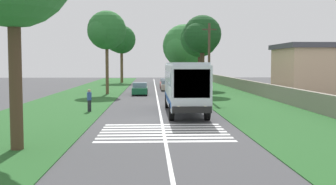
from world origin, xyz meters
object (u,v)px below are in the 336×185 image
Objects in this scene: coach_bus at (185,84)px; trailing_car_0 at (140,89)px; roadside_tree_right_1 at (198,39)px; trailing_car_2 at (166,84)px; roadside_tree_right_2 at (201,36)px; roadside_tree_right_0 at (184,47)px; pedestrian at (89,100)px; roadside_tree_left_1 at (121,41)px; roadside_building at (318,68)px; roadside_tree_left_2 at (106,31)px; utility_pole at (209,61)px; trailing_car_1 at (168,86)px.

trailing_car_0 is at bearing 11.71° from coach_bus.
coach_bus is 1.14× the size of roadside_tree_right_1.
roadside_tree_right_2 is (-12.07, -3.72, 6.28)m from trailing_car_2.
roadside_tree_right_2 is (-9.21, 0.70, -0.10)m from roadside_tree_right_1.
roadside_tree_right_1 is at bearing -174.74° from roadside_tree_right_0.
pedestrian is (-17.15, 3.36, 0.24)m from trailing_car_0.
roadside_tree_left_1 reaches higher than coach_bus.
trailing_car_0 is 14.23m from roadside_tree_right_1.
roadside_tree_right_2 is at bearing -30.68° from pedestrian.
trailing_car_0 is 23.63m from roadside_tree_right_0.
trailing_car_2 is 0.40× the size of roadside_tree_left_1.
roadside_tree_left_2 is at bearing 91.67° from roadside_building.
roadside_tree_right_0 reaches higher than coach_bus.
pedestrian is (-17.88, -0.62, -6.51)m from roadside_tree_left_2.
utility_pole is (9.90, -3.19, 1.79)m from coach_bus.
roadside_tree_right_0 is 40.72m from pedestrian.
roadside_tree_right_1 reaches higher than trailing_car_0.
pedestrian is (-17.87, 10.60, -6.04)m from roadside_tree_right_2.
roadside_building reaches higher than trailing_car_1.
roadside_building is at bearing -42.41° from coach_bus.
utility_pole reaches higher than trailing_car_0.
trailing_car_2 is 0.46× the size of roadside_tree_right_2.
trailing_car_0 is 21.84m from roadside_building.
roadside_tree_right_0 reaches higher than pedestrian.
roadside_tree_right_2 is (-6.65, -3.72, 6.28)m from trailing_car_1.
trailing_car_2 is 0.44× the size of roadside_tree_right_1.
roadside_tree_left_1 is 1.09× the size of roadside_tree_right_1.
trailing_car_0 is at bearing 154.44° from trailing_car_1.
coach_bus is 7.29m from pedestrian.
coach_bus reaches higher than trailing_car_0.
roadside_tree_left_2 reaches higher than coach_bus.
trailing_car_2 is 11.24m from roadside_tree_right_0.
trailing_car_1 is 8.17m from roadside_tree_right_1.
roadside_building is (0.75, -14.41, -3.90)m from roadside_tree_right_2.
roadside_tree_right_0 is 12.03m from roadside_tree_right_1.
roadside_tree_left_2 is 1.30× the size of utility_pole.
coach_bus reaches higher than pedestrian.
roadside_tree_left_2 is (-6.65, 7.51, 6.75)m from trailing_car_1.
trailing_car_1 is 0.44× the size of roadside_tree_left_2.
roadside_tree_right_0 is at bearing -12.86° from trailing_car_1.
coach_bus is 1.49× the size of utility_pole.
roadside_tree_left_1 is 28.97m from roadside_tree_left_2.
roadside_tree_right_1 is at bearing -59.89° from trailing_car_1.
coach_bus is at bearing 169.52° from roadside_tree_right_2.
roadside_tree_right_0 is at bearing -124.87° from roadside_tree_left_1.
trailing_car_1 is 19.21m from roadside_building.
roadside_tree_left_1 is 39.76m from utility_pole.
roadside_tree_left_1 is 23.29m from roadside_tree_right_1.
pedestrian is (-27.08, 11.30, -6.14)m from roadside_tree_right_1.
roadside_tree_left_1 is at bearing 25.01° from trailing_car_2.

